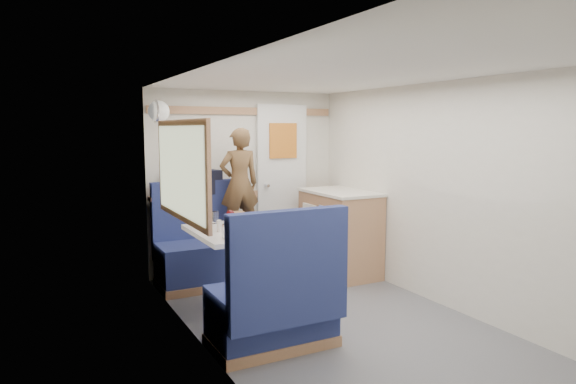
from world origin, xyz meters
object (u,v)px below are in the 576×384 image
dome_light (159,111)px  tray (270,234)px  pepper_grinder (231,226)px  bread_loaf (239,218)px  cheese_block (252,232)px  tumbler_mid (215,217)px  beer_glass (237,220)px  bench_near (275,309)px  duffel_bag (195,183)px  dinette_table (231,248)px  orange_fruit (250,226)px  bench_far (201,256)px  galley_counter (340,232)px  tumbler_left (227,231)px  salt_grinder (219,226)px  wine_glass (230,215)px  tumbler_right (229,221)px  person (239,184)px

dome_light → tray: (0.60, -1.19, -1.02)m
pepper_grinder → bread_loaf: 0.36m
cheese_block → pepper_grinder: (-0.08, 0.26, 0.01)m
tumbler_mid → beer_glass: bearing=-52.0°
bench_near → duffel_bag: (0.03, 1.98, 0.73)m
bench_near → dinette_table: bearing=90.0°
orange_fruit → bread_loaf: (0.06, 0.39, -0.00)m
bench_far → duffel_bag: size_ratio=2.01×
bench_near → galley_counter: size_ratio=1.14×
tumbler_left → beer_glass: (0.28, 0.49, -0.01)m
galley_counter → salt_grinder: 1.70m
wine_glass → beer_glass: (0.12, 0.14, -0.08)m
salt_grinder → orange_fruit: bearing=-26.5°
dome_light → tray: size_ratio=0.56×
dinette_table → bench_far: bearing=90.0°
tumbler_left → bread_loaf: tumbler_left is taller
cheese_block → bread_loaf: size_ratio=0.45×
salt_grinder → duffel_bag: bearing=82.7°
dome_light → pepper_grinder: size_ratio=2.19×
dome_light → salt_grinder: 1.33m
bench_far → salt_grinder: size_ratio=10.49×
tumbler_right → beer_glass: 0.10m
pepper_grinder → tray: bearing=-53.5°
tumbler_right → pepper_grinder: 0.19m
galley_counter → person: size_ratio=0.80×
tumbler_right → wine_glass: bearing=-102.3°
tray → orange_fruit: (-0.09, 0.21, 0.04)m
beer_glass → bench_far: bearing=100.9°
tumbler_left → beer_glass: 0.56m
duffel_bag → bench_near: bearing=-102.2°
bench_far → wine_glass: bench_far is taller
bread_loaf → cheese_block: bearing=-101.6°
wine_glass → bread_loaf: size_ratio=0.71×
orange_fruit → tumbler_left: bearing=-147.3°
galley_counter → bench_far: bearing=167.9°
bench_near → galley_counter: (1.47, 1.41, 0.17)m
galley_counter → tumbler_right: (-1.43, -0.40, 0.31)m
person → tumbler_right: person is taller
bench_near → beer_glass: bench_near is taller
dome_light → pepper_grinder: 1.38m
person → tumbler_right: (-0.38, -0.69, -0.25)m
person → wine_glass: size_ratio=6.82×
orange_fruit → salt_grinder: (-0.23, 0.12, -0.00)m
wine_glass → beer_glass: wine_glass is taller
tumbler_right → beer_glass: size_ratio=1.14×
bench_near → wine_glass: size_ratio=6.25×
person → tumbler_mid: (-0.43, -0.47, -0.25)m
bench_far → person: person is taller
bread_loaf → salt_grinder: bearing=-136.9°
bread_loaf → orange_fruit: bearing=-99.0°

